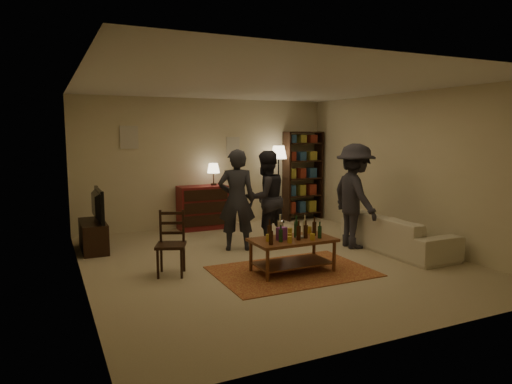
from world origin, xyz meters
TOP-DOWN VIEW (x-y plane):
  - floor at (0.00, 0.00)m, footprint 6.00×6.00m
  - room_shell at (-0.65, 2.98)m, footprint 6.00×6.00m
  - rug at (0.02, -0.68)m, footprint 2.20×1.50m
  - coffee_table at (0.01, -0.68)m, footprint 1.20×0.66m
  - dining_chair at (-1.58, -0.04)m, footprint 0.52×0.52m
  - tv_stand at (-2.44, 1.80)m, footprint 0.40×1.00m
  - dresser at (-0.19, 2.71)m, footprint 1.00×0.50m
  - bookshelf at (2.25, 2.78)m, footprint 0.90×0.34m
  - floor_lamp at (1.55, 2.65)m, footprint 0.36×0.36m
  - sofa at (2.20, -0.40)m, footprint 0.81×2.08m
  - person_left at (-0.22, 0.82)m, footprint 0.73×0.61m
  - person_right at (0.40, 0.97)m, footprint 0.92×0.78m
  - person_by_sofa at (1.70, 0.12)m, footprint 0.80×1.24m

SIDE VIEW (x-z plane):
  - floor at x=0.00m, z-range 0.00..0.00m
  - rug at x=0.02m, z-range 0.00..0.01m
  - sofa at x=2.20m, z-range 0.00..0.61m
  - tv_stand at x=-2.44m, z-range -0.14..0.91m
  - coffee_table at x=0.01m, z-range 0.01..0.84m
  - dresser at x=-0.19m, z-range -0.20..1.16m
  - dining_chair at x=-1.58m, z-range 0.02..0.94m
  - person_right at x=0.40m, z-range 0.00..1.68m
  - person_left at x=-0.22m, z-range 0.00..1.72m
  - person_by_sofa at x=1.70m, z-range 0.00..1.81m
  - bookshelf at x=2.25m, z-range 0.03..2.04m
  - floor_lamp at x=1.55m, z-range 0.59..2.30m
  - room_shell at x=-0.65m, z-range -1.19..4.81m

